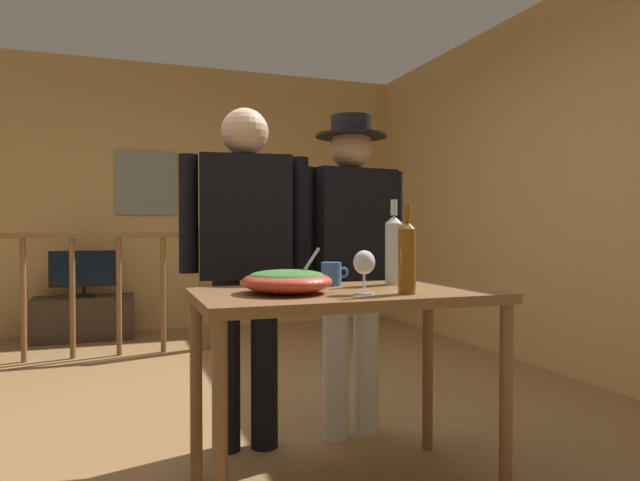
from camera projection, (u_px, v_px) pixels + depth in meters
ground_plane at (221, 424)px, 3.05m from camera, size 8.05×8.05×0.00m
back_wall at (170, 197)px, 5.93m from camera, size 5.07×0.10×2.75m
side_wall_right at (503, 190)px, 4.75m from camera, size 0.10×4.64×2.75m
framed_picture at (146, 183)px, 5.79m from camera, size 0.60×0.03×0.65m
stair_railing at (100, 280)px, 4.62m from camera, size 2.57×0.10×1.07m
tv_console at (84, 318)px, 5.35m from camera, size 0.90×0.40×0.41m
flat_screen_tv at (83, 270)px, 5.31m from camera, size 0.59×0.12×0.44m
serving_table at (345, 316)px, 2.23m from camera, size 1.17×0.66×0.81m
salad_bowl at (287, 280)px, 2.13m from camera, size 0.34×0.34×0.18m
wine_glass at (364, 264)px, 2.10m from camera, size 0.08×0.08×0.16m
wine_bottle_amber at (407, 256)px, 2.11m from camera, size 0.07×0.07×0.34m
wine_bottle_clear at (394, 249)px, 2.46m from camera, size 0.08×0.08×0.37m
mug_blue at (332, 274)px, 2.42m from camera, size 0.12×0.09×0.10m
person_standing_left at (245, 247)px, 2.68m from camera, size 0.61×0.27×1.62m
person_standing_right at (351, 246)px, 2.87m from camera, size 0.61×0.36×1.62m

